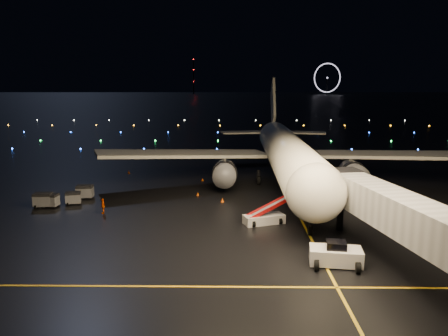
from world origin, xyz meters
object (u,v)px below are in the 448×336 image
(pushback_tug, at_px, (336,253))
(crew_c, at_px, (103,206))
(airliner, at_px, (285,130))
(baggage_cart_0, at_px, (73,198))
(baggage_cart_2, at_px, (43,200))
(baggage_cart_3, at_px, (85,192))
(belt_loader, at_px, (264,210))
(baggage_cart_1, at_px, (50,200))

(pushback_tug, relative_size, crew_c, 2.40)
(airliner, height_order, baggage_cart_0, airliner)
(baggage_cart_2, bearing_deg, airliner, 21.23)
(baggage_cart_0, bearing_deg, baggage_cart_2, -171.61)
(airliner, height_order, baggage_cart_3, airliner)
(baggage_cart_2, xyz_separation_m, baggage_cart_3, (3.84, 4.35, -0.01))
(airliner, xyz_separation_m, pushback_tug, (0.42, -32.66, -7.21))
(belt_loader, distance_m, baggage_cart_0, 25.07)
(baggage_cart_0, relative_size, baggage_cart_2, 0.88)
(airliner, relative_size, baggage_cart_3, 27.55)
(baggage_cart_2, bearing_deg, pushback_tug, -32.59)
(belt_loader, bearing_deg, crew_c, 149.58)
(belt_loader, relative_size, baggage_cart_1, 3.34)
(airliner, bearing_deg, belt_loader, -101.69)
(crew_c, height_order, baggage_cart_1, crew_c)
(airliner, bearing_deg, crew_c, -142.00)
(crew_c, bearing_deg, airliner, 114.90)
(baggage_cart_3, bearing_deg, belt_loader, -29.12)
(baggage_cart_1, bearing_deg, baggage_cart_0, 35.35)
(baggage_cart_0, bearing_deg, baggage_cart_1, -166.59)
(pushback_tug, height_order, belt_loader, belt_loader)
(pushback_tug, bearing_deg, baggage_cart_3, 150.58)
(baggage_cart_1, distance_m, baggage_cart_3, 5.21)
(airliner, relative_size, baggage_cart_1, 29.62)
(baggage_cart_0, distance_m, baggage_cart_3, 2.96)
(baggage_cart_3, bearing_deg, baggage_cart_1, -129.91)
(baggage_cart_1, relative_size, baggage_cart_2, 0.92)
(airliner, distance_m, baggage_cart_0, 32.67)
(airliner, xyz_separation_m, crew_c, (-23.64, -17.88, -7.34))
(belt_loader, relative_size, baggage_cart_3, 3.10)
(crew_c, bearing_deg, baggage_cart_2, -119.79)
(crew_c, bearing_deg, belt_loader, 66.95)
(crew_c, distance_m, baggage_cart_1, 7.94)
(pushback_tug, height_order, baggage_cart_3, pushback_tug)
(pushback_tug, relative_size, baggage_cart_3, 2.06)
(belt_loader, xyz_separation_m, baggage_cart_3, (-23.29, 10.59, -0.69))
(crew_c, xyz_separation_m, baggage_cart_2, (-8.29, 2.63, 0.00))
(airliner, distance_m, baggage_cart_2, 36.14)
(airliner, relative_size, crew_c, 32.24)
(belt_loader, xyz_separation_m, crew_c, (-18.84, 3.61, -0.69))
(belt_loader, distance_m, baggage_cart_3, 25.60)
(airliner, height_order, baggage_cart_2, airliner)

